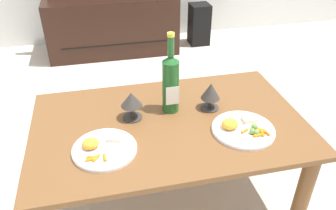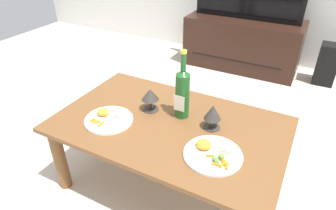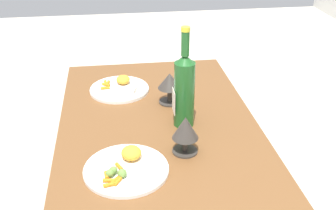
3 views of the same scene
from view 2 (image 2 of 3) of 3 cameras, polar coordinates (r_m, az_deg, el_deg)
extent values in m
plane|color=beige|center=(1.87, 0.24, -14.84)|extent=(6.40, 6.40, 0.00)
cube|color=brown|center=(1.58, 0.27, -3.89)|extent=(1.22, 0.76, 0.03)
cylinder|color=brown|center=(1.81, -20.41, -9.83)|extent=(0.07, 0.07, 0.43)
cylinder|color=brown|center=(2.17, -8.72, -0.38)|extent=(0.07, 0.07, 0.43)
cylinder|color=brown|center=(1.85, 20.45, -8.92)|extent=(0.07, 0.07, 0.43)
cube|color=black|center=(3.30, 14.31, 11.61)|extent=(1.18, 0.50, 0.52)
cube|color=black|center=(3.11, 12.80, 8.46)|extent=(0.94, 0.01, 0.01)
cube|color=black|center=(3.24, 28.67, 6.99)|extent=(0.19, 0.19, 0.40)
cylinder|color=#1E5923|center=(1.56, 2.83, 1.77)|extent=(0.08, 0.08, 0.25)
cone|color=#1E5923|center=(1.49, 2.97, 6.39)|extent=(0.08, 0.08, 0.03)
cylinder|color=#1E5923|center=(1.47, 3.03, 8.43)|extent=(0.03, 0.03, 0.09)
cylinder|color=yellow|center=(1.45, 3.09, 10.34)|extent=(0.03, 0.03, 0.02)
cube|color=silver|center=(1.54, 2.17, 0.31)|extent=(0.06, 0.00, 0.09)
cylinder|color=#38332D|center=(1.68, -3.42, -0.79)|extent=(0.09, 0.09, 0.01)
cylinder|color=#38332D|center=(1.66, -3.46, 0.19)|extent=(0.02, 0.02, 0.06)
cone|color=#38332D|center=(1.63, -3.53, 2.10)|extent=(0.10, 0.10, 0.07)
cylinder|color=#38332D|center=(1.55, 8.48, -4.28)|extent=(0.09, 0.09, 0.01)
cylinder|color=#38332D|center=(1.53, 8.56, -3.42)|extent=(0.02, 0.02, 0.05)
cone|color=#38332D|center=(1.50, 8.76, -1.39)|extent=(0.09, 0.09, 0.08)
cylinder|color=white|center=(1.61, -11.49, -2.92)|extent=(0.26, 0.26, 0.01)
torus|color=white|center=(1.61, -11.52, -2.68)|extent=(0.26, 0.26, 0.01)
ellipsoid|color=orange|center=(1.64, -12.61, -1.36)|extent=(0.07, 0.06, 0.04)
cube|color=beige|center=(1.61, -9.28, -2.08)|extent=(0.07, 0.06, 0.02)
cylinder|color=orange|center=(1.60, -14.04, -2.93)|extent=(0.04, 0.02, 0.01)
cylinder|color=orange|center=(1.60, -14.46, -3.08)|extent=(0.04, 0.02, 0.01)
cylinder|color=orange|center=(1.59, -13.81, -3.26)|extent=(0.03, 0.04, 0.01)
cylinder|color=orange|center=(1.57, -12.97, -3.66)|extent=(0.01, 0.04, 0.01)
cylinder|color=white|center=(1.38, 8.75, -9.64)|extent=(0.27, 0.27, 0.01)
torus|color=white|center=(1.37, 8.77, -9.39)|extent=(0.27, 0.27, 0.01)
ellipsoid|color=orange|center=(1.39, 7.00, -7.66)|extent=(0.07, 0.07, 0.04)
cube|color=beige|center=(1.39, 11.36, -8.52)|extent=(0.06, 0.05, 0.02)
cylinder|color=orange|center=(1.32, 9.33, -11.33)|extent=(0.04, 0.01, 0.01)
cylinder|color=orange|center=(1.32, 10.51, -11.48)|extent=(0.02, 0.04, 0.01)
cylinder|color=orange|center=(1.31, 11.41, -11.72)|extent=(0.02, 0.04, 0.01)
cylinder|color=orange|center=(1.33, 11.25, -10.88)|extent=(0.04, 0.03, 0.01)
cylinder|color=orange|center=(1.33, 10.92, -11.03)|extent=(0.03, 0.03, 0.01)
cylinder|color=orange|center=(1.35, 8.28, -9.76)|extent=(0.04, 0.03, 0.01)
sphere|color=olive|center=(1.33, 9.14, -10.35)|extent=(0.03, 0.03, 0.03)
sphere|color=olive|center=(1.34, 10.40, -9.89)|extent=(0.03, 0.03, 0.03)
sphere|color=olive|center=(1.32, 9.52, -10.80)|extent=(0.03, 0.03, 0.03)
camera|label=1|loc=(0.87, -70.42, 10.64)|focal=36.30mm
camera|label=3|loc=(1.27, 68.35, 7.88)|focal=44.83mm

